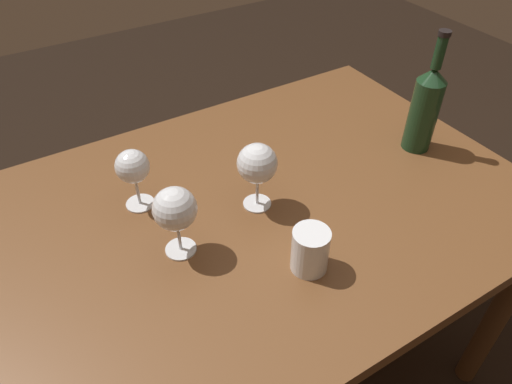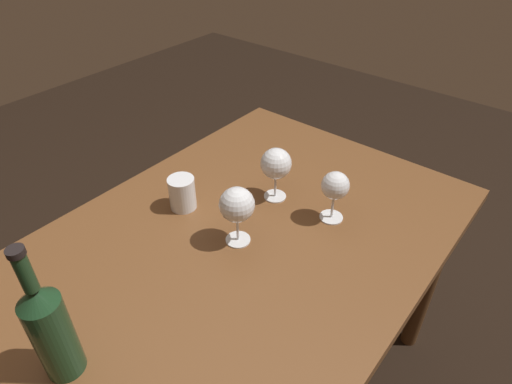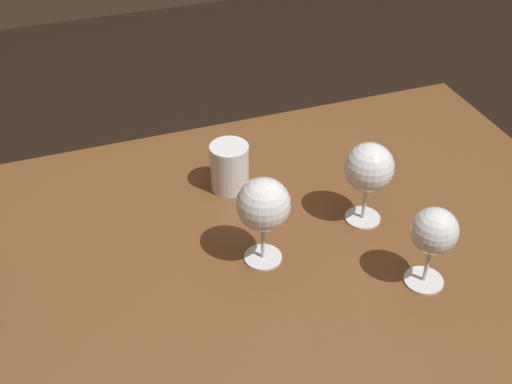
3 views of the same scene
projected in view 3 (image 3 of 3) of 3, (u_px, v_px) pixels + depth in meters
dining_table at (263, 294)px, 1.19m from camera, size 1.30×0.90×0.74m
wine_glass_left at (262, 207)px, 1.06m from camera, size 0.09×0.09×0.17m
wine_glass_right at (434, 233)px, 1.02m from camera, size 0.08×0.08×0.15m
wine_glass_centre at (369, 169)px, 1.15m from camera, size 0.09×0.09×0.16m
water_tumbler at (230, 169)px, 1.27m from camera, size 0.08×0.08×0.10m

